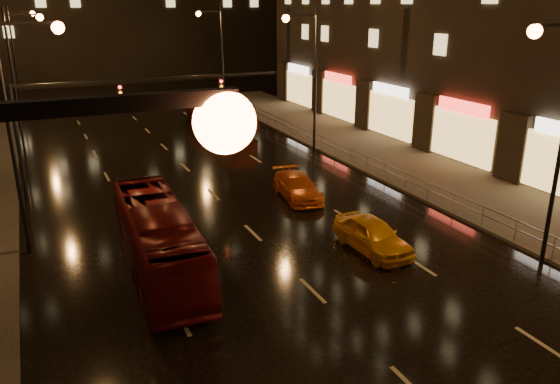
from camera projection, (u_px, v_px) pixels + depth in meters
name	position (u px, v px, depth m)	size (l,w,h in m)	color
ground	(194.00, 175.00, 34.21)	(140.00, 140.00, 0.00)	black
sidewalk_right	(418.00, 169.00, 35.19)	(7.00, 70.00, 0.15)	#38332D
traffic_signal	(102.00, 106.00, 30.68)	(15.31, 0.32, 6.20)	black
streetlight_right	(555.00, 111.00, 20.14)	(2.64, 0.50, 10.00)	black
railing_right	(350.00, 152.00, 36.21)	(0.05, 56.00, 1.00)	#99999E
bus_red	(158.00, 239.00, 21.61)	(2.32, 9.91, 2.76)	#5B0D0D
bus_curb	(219.00, 112.00, 47.05)	(2.29, 9.78, 2.72)	#A82910
taxi_near	(373.00, 235.00, 23.56)	(1.73, 4.30, 1.46)	#EFA416
taxi_far	(298.00, 187.00, 30.06)	(1.82, 4.48, 1.30)	orange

